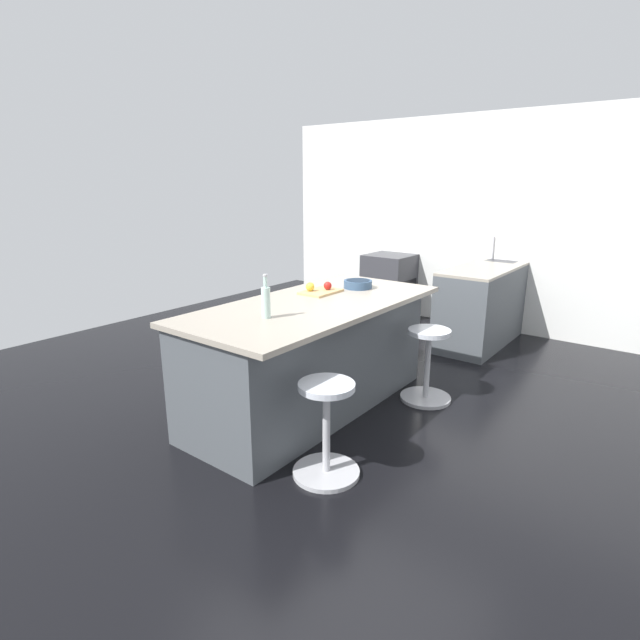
% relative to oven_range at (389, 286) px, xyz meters
% --- Properties ---
extents(ground_plane, '(7.80, 7.80, 0.00)m').
position_rel_oven_range_xyz_m(ground_plane, '(2.65, 1.14, -0.44)').
color(ground_plane, black).
extents(interior_partition_left, '(0.12, 5.85, 2.67)m').
position_rel_oven_range_xyz_m(interior_partition_left, '(-0.35, 1.14, 0.89)').
color(interior_partition_left, silver).
rests_on(interior_partition_left, ground_plane).
extents(sink_cabinet, '(2.22, 0.60, 1.19)m').
position_rel_oven_range_xyz_m(sink_cabinet, '(-0.00, 1.46, 0.02)').
color(sink_cabinet, '#4C5156').
rests_on(sink_cabinet, ground_plane).
extents(oven_range, '(0.60, 0.61, 0.88)m').
position_rel_oven_range_xyz_m(oven_range, '(0.00, 0.00, 0.00)').
color(oven_range, '#38383D').
rests_on(oven_range, ground_plane).
extents(kitchen_island, '(2.30, 1.06, 0.92)m').
position_rel_oven_range_xyz_m(kitchen_island, '(2.96, 0.96, 0.03)').
color(kitchen_island, '#4C5156').
rests_on(kitchen_island, ground_plane).
extents(stool_by_window, '(0.44, 0.44, 0.64)m').
position_rel_oven_range_xyz_m(stool_by_window, '(2.24, 1.67, -0.14)').
color(stool_by_window, '#B7B7BC').
rests_on(stool_by_window, ground_plane).
extents(stool_middle, '(0.44, 0.44, 0.64)m').
position_rel_oven_range_xyz_m(stool_middle, '(3.69, 1.67, -0.14)').
color(stool_middle, '#B7B7BC').
rests_on(stool_middle, ground_plane).
extents(cutting_board, '(0.36, 0.24, 0.02)m').
position_rel_oven_range_xyz_m(cutting_board, '(2.66, 0.84, 0.49)').
color(cutting_board, tan).
rests_on(cutting_board, kitchen_island).
extents(apple_red, '(0.07, 0.07, 0.07)m').
position_rel_oven_range_xyz_m(apple_red, '(2.60, 0.86, 0.54)').
color(apple_red, red).
rests_on(apple_red, cutting_board).
extents(apple_yellow, '(0.08, 0.08, 0.08)m').
position_rel_oven_range_xyz_m(apple_yellow, '(2.73, 0.77, 0.54)').
color(apple_yellow, gold).
rests_on(apple_yellow, cutting_board).
extents(water_bottle, '(0.06, 0.06, 0.31)m').
position_rel_oven_range_xyz_m(water_bottle, '(3.54, 1.03, 0.61)').
color(water_bottle, silver).
rests_on(water_bottle, kitchen_island).
extents(fruit_bowl, '(0.26, 0.26, 0.07)m').
position_rel_oven_range_xyz_m(fruit_bowl, '(2.30, 0.98, 0.52)').
color(fruit_bowl, '#334C6B').
rests_on(fruit_bowl, kitchen_island).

